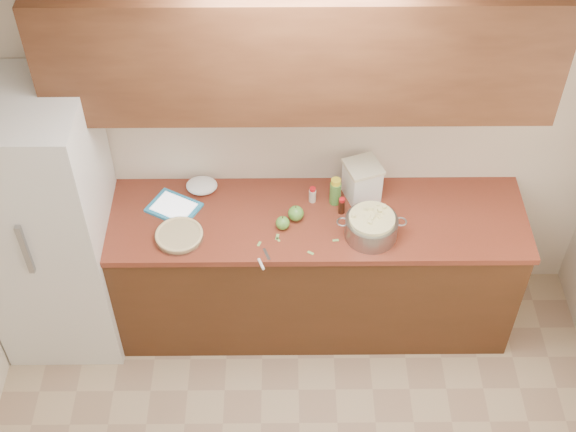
{
  "coord_description": "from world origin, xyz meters",
  "views": [
    {
      "loc": [
        -0.09,
        -1.71,
        4.24
      ],
      "look_at": [
        -0.06,
        1.43,
        0.98
      ],
      "focal_mm": 50.0,
      "sensor_mm": 36.0,
      "label": 1
    }
  ],
  "objects_px": {
    "flour_canister": "(362,180)",
    "tablet": "(174,208)",
    "pie": "(179,236)",
    "colander": "(371,227)"
  },
  "relations": [
    {
      "from": "pie",
      "to": "tablet",
      "type": "height_order",
      "value": "pie"
    },
    {
      "from": "pie",
      "to": "flour_canister",
      "type": "height_order",
      "value": "flour_canister"
    },
    {
      "from": "flour_canister",
      "to": "tablet",
      "type": "distance_m",
      "value": 1.1
    },
    {
      "from": "tablet",
      "to": "pie",
      "type": "bearing_deg",
      "value": -48.37
    },
    {
      "from": "pie",
      "to": "colander",
      "type": "height_order",
      "value": "colander"
    },
    {
      "from": "colander",
      "to": "flour_canister",
      "type": "bearing_deg",
      "value": 95.52
    },
    {
      "from": "flour_canister",
      "to": "tablet",
      "type": "relative_size",
      "value": 0.72
    },
    {
      "from": "pie",
      "to": "flour_canister",
      "type": "distance_m",
      "value": 1.1
    },
    {
      "from": "pie",
      "to": "flour_canister",
      "type": "relative_size",
      "value": 1.12
    },
    {
      "from": "colander",
      "to": "tablet",
      "type": "bearing_deg",
      "value": 169.03
    }
  ]
}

